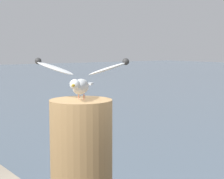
% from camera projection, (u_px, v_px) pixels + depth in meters
% --- Properties ---
extents(seagull, '(0.52, 0.50, 0.27)m').
position_uv_depth(seagull, '(81.00, 79.00, 2.42)').
color(seagull, tan).
rests_on(seagull, mooring_post).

